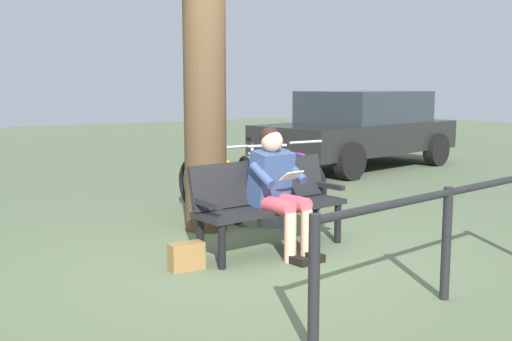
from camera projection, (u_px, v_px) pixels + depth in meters
ground_plane at (259, 260)px, 5.61m from camera, size 40.00×40.00×0.00m
bench at (267, 198)px, 5.90m from camera, size 1.64×0.65×0.87m
person_reading at (277, 184)px, 5.75m from camera, size 0.52×0.80×1.20m
handbag at (186, 256)px, 5.29m from camera, size 0.30×0.15×0.24m
tree_trunk at (205, 93)px, 6.61m from camera, size 0.46×0.46×3.00m
litter_bin at (274, 188)px, 6.94m from camera, size 0.38×0.38×0.87m
bicycle_red at (287, 179)px, 8.10m from camera, size 0.48×1.68×0.94m
bicycle_green at (257, 184)px, 7.66m from camera, size 0.58×1.64×0.94m
bicycle_black at (212, 187)px, 7.44m from camera, size 0.48×1.68×0.94m
railing_fence at (447, 223)px, 4.50m from camera, size 2.87×0.50×0.85m
parked_car at (360, 127)px, 11.82m from camera, size 4.46×2.61×1.47m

